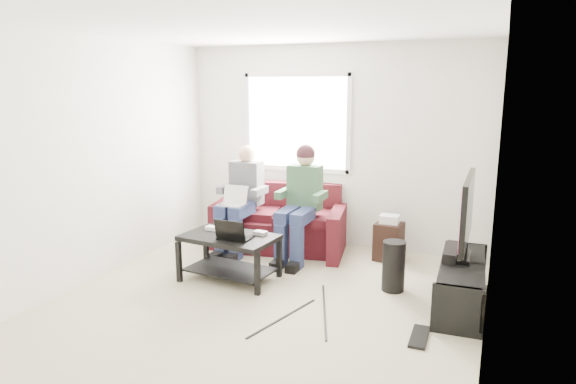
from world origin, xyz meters
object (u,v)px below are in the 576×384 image
Objects in this scene: coffee_table at (229,247)px; end_table at (389,240)px; tv_stand at (461,286)px; tv at (467,213)px; sofa at (280,224)px; subwoofer at (394,266)px.

end_table is at bearing 41.76° from coffee_table.
end_table is at bearing 130.90° from tv_stand.
end_table is at bearing 133.64° from tv.
sofa reaches higher than end_table.
coffee_table is (-0.05, -1.25, 0.06)m from sofa.
tv_stand is (2.33, -1.00, -0.11)m from sofa.
subwoofer is at bearing -27.86° from sofa.
tv_stand is 0.69m from subwoofer.
end_table reaches higher than tv_stand.
tv_stand is 0.71m from tv.
sofa is 2.54m from tv_stand.
tv reaches higher than tv_stand.
sofa reaches higher than tv_stand.
sofa is at bearing 156.75° from tv_stand.
coffee_table is at bearing -174.07° from tv_stand.
tv_stand is 2.40× the size of end_table.
subwoofer is at bearing 169.41° from tv_stand.
coffee_table is at bearing -138.24° from end_table.
sofa is 3.38× the size of end_table.
tv_stand is 2.56× the size of subwoofer.
coffee_table is 1.88× the size of end_table.
end_table is (1.42, 0.06, -0.05)m from sofa.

